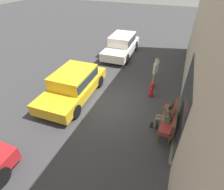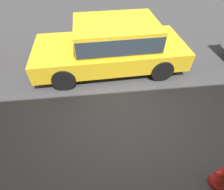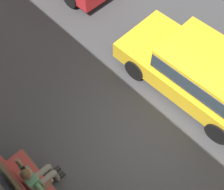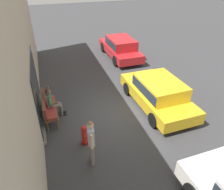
{
  "view_description": "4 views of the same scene",
  "coord_description": "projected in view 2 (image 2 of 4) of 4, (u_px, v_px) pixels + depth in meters",
  "views": [
    {
      "loc": [
        6.19,
        2.6,
        5.4
      ],
      "look_at": [
        0.85,
        0.46,
        1.21
      ],
      "focal_mm": 28.0,
      "sensor_mm": 36.0,
      "label": 1
    },
    {
      "loc": [
        0.55,
        2.6,
        3.26
      ],
      "look_at": [
        0.3,
        0.27,
        0.9
      ],
      "focal_mm": 28.0,
      "sensor_mm": 36.0,
      "label": 2
    },
    {
      "loc": [
        -1.45,
        2.6,
        6.54
      ],
      "look_at": [
        0.92,
        0.35,
        1.11
      ],
      "focal_mm": 45.0,
      "sensor_mm": 36.0,
      "label": 3
    },
    {
      "loc": [
        -7.33,
        2.6,
        5.79
      ],
      "look_at": [
        0.18,
        0.2,
        0.91
      ],
      "focal_mm": 35.0,
      "sensor_mm": 36.0,
      "label": 4
    }
  ],
  "objects": [
    {
      "name": "ground_plane",
      "position": [
        123.0,
        112.0,
        4.18
      ],
      "size": [
        60.0,
        60.0,
        0.0
      ],
      "primitive_type": "plane",
      "color": "#38383A"
    },
    {
      "name": "parked_car_mid",
      "position": [
        112.0,
        44.0,
        5.0
      ],
      "size": [
        4.37,
        2.06,
        1.37
      ],
      "color": "gold",
      "rests_on": "ground_plane"
    }
  ]
}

